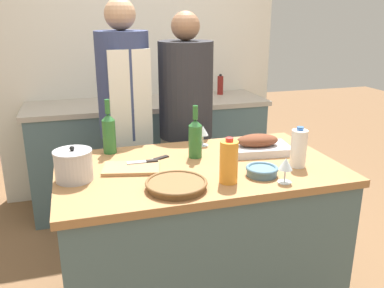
# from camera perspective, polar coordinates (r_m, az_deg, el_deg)

# --- Properties ---
(kitchen_island) EXTENTS (1.49, 0.86, 0.88)m
(kitchen_island) POSITION_cam_1_polar(r_m,az_deg,el_deg) (2.37, 0.91, -12.94)
(kitchen_island) COLOR #4C666B
(kitchen_island) RESTS_ON ground_plane
(back_counter) EXTENTS (2.05, 0.60, 0.93)m
(back_counter) POSITION_cam_1_polar(r_m,az_deg,el_deg) (3.65, -5.94, -1.17)
(back_counter) COLOR #4C666B
(back_counter) RESTS_ON ground_plane
(back_wall) EXTENTS (2.55, 0.10, 2.55)m
(back_wall) POSITION_cam_1_polar(r_m,az_deg,el_deg) (3.82, -7.35, 12.08)
(back_wall) COLOR silver
(back_wall) RESTS_ON ground_plane
(roasting_pan) EXTENTS (0.40, 0.25, 0.11)m
(roasting_pan) POSITION_cam_1_polar(r_m,az_deg,el_deg) (2.38, 9.14, -0.25)
(roasting_pan) COLOR #BCBCC1
(roasting_pan) RESTS_ON kitchen_island
(wicker_basket) EXTENTS (0.29, 0.29, 0.04)m
(wicker_basket) POSITION_cam_1_polar(r_m,az_deg,el_deg) (1.89, -2.22, -5.70)
(wicker_basket) COLOR brown
(wicker_basket) RESTS_ON kitchen_island
(cutting_board) EXTENTS (0.32, 0.24, 0.02)m
(cutting_board) POSITION_cam_1_polar(r_m,az_deg,el_deg) (2.14, -8.50, -3.38)
(cutting_board) COLOR #AD7F51
(cutting_board) RESTS_ON kitchen_island
(stock_pot) EXTENTS (0.19, 0.19, 0.18)m
(stock_pot) POSITION_cam_1_polar(r_m,az_deg,el_deg) (2.05, -16.29, -2.88)
(stock_pot) COLOR #B7B7BC
(stock_pot) RESTS_ON kitchen_island
(mixing_bowl) EXTENTS (0.16, 0.16, 0.05)m
(mixing_bowl) POSITION_cam_1_polar(r_m,az_deg,el_deg) (2.07, 9.78, -3.70)
(mixing_bowl) COLOR slate
(mixing_bowl) RESTS_ON kitchen_island
(juice_jug) EXTENTS (0.09, 0.09, 0.22)m
(juice_jug) POSITION_cam_1_polar(r_m,az_deg,el_deg) (1.94, 5.19, -2.50)
(juice_jug) COLOR orange
(juice_jug) RESTS_ON kitchen_island
(milk_jug) EXTENTS (0.08, 0.08, 0.22)m
(milk_jug) POSITION_cam_1_polar(r_m,az_deg,el_deg) (2.20, 14.74, -0.57)
(milk_jug) COLOR white
(milk_jug) RESTS_ON kitchen_island
(wine_bottle_green) EXTENTS (0.08, 0.08, 0.32)m
(wine_bottle_green) POSITION_cam_1_polar(r_m,az_deg,el_deg) (2.38, -11.58, 1.64)
(wine_bottle_green) COLOR #28662D
(wine_bottle_green) RESTS_ON kitchen_island
(wine_bottle_dark) EXTENTS (0.08, 0.08, 0.30)m
(wine_bottle_dark) POSITION_cam_1_polar(r_m,az_deg,el_deg) (2.27, 0.46, 0.96)
(wine_bottle_dark) COLOR #28662D
(wine_bottle_dark) RESTS_ON kitchen_island
(wine_glass_left) EXTENTS (0.07, 0.07, 0.12)m
(wine_glass_left) POSITION_cam_1_polar(r_m,az_deg,el_deg) (1.98, 13.00, -2.90)
(wine_glass_left) COLOR silver
(wine_glass_left) RESTS_ON kitchen_island
(wine_glass_right) EXTENTS (0.07, 0.07, 0.12)m
(wine_glass_right) POSITION_cam_1_polar(r_m,az_deg,el_deg) (2.47, 1.54, 1.76)
(wine_glass_right) COLOR silver
(wine_glass_right) RESTS_ON kitchen_island
(knife_chef) EXTENTS (0.23, 0.13, 0.01)m
(knife_chef) POSITION_cam_1_polar(r_m,az_deg,el_deg) (2.25, -5.68, -2.34)
(knife_chef) COLOR #B7B7BC
(knife_chef) RESTS_ON kitchen_island
(knife_paring) EXTENTS (0.17, 0.03, 0.01)m
(knife_paring) POSITION_cam_1_polar(r_m,az_deg,el_deg) (2.18, -6.82, -2.49)
(knife_paring) COLOR #B7B7BC
(knife_paring) RESTS_ON cutting_board
(condiment_bottle_tall) EXTENTS (0.07, 0.07, 0.21)m
(condiment_bottle_tall) POSITION_cam_1_polar(r_m,az_deg,el_deg) (3.65, -8.84, 7.83)
(condiment_bottle_tall) COLOR #234C28
(condiment_bottle_tall) RESTS_ON back_counter
(condiment_bottle_short) EXTENTS (0.05, 0.05, 0.19)m
(condiment_bottle_short) POSITION_cam_1_polar(r_m,az_deg,el_deg) (3.81, 3.99, 8.24)
(condiment_bottle_short) COLOR maroon
(condiment_bottle_short) RESTS_ON back_counter
(condiment_bottle_extra) EXTENTS (0.05, 0.05, 0.17)m
(condiment_bottle_extra) POSITION_cam_1_polar(r_m,az_deg,el_deg) (3.55, -1.67, 7.43)
(condiment_bottle_extra) COLOR #332D28
(condiment_bottle_extra) RESTS_ON back_counter
(person_cook_aproned) EXTENTS (0.35, 0.37, 1.75)m
(person_cook_aproned) POSITION_cam_1_polar(r_m,az_deg,el_deg) (2.85, -9.32, 3.78)
(person_cook_aproned) COLOR beige
(person_cook_aproned) RESTS_ON ground_plane
(person_cook_guest) EXTENTS (0.38, 0.38, 1.67)m
(person_cook_guest) POSITION_cam_1_polar(r_m,az_deg,el_deg) (2.92, -0.86, 3.28)
(person_cook_guest) COLOR beige
(person_cook_guest) RESTS_ON ground_plane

